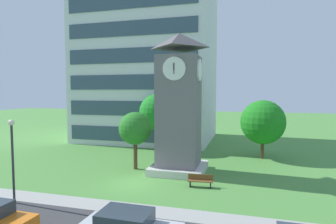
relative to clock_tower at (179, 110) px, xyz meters
name	(u,v)px	position (x,y,z in m)	size (l,w,h in m)	color
ground_plane	(134,184)	(-2.48, -4.08, -5.26)	(160.00, 160.00, 0.00)	#4C893D
kerb_strip	(107,206)	(-2.48, -8.23, -5.26)	(120.00, 1.60, 0.01)	#9E9E99
office_building	(149,50)	(-8.09, 15.69, 7.54)	(17.94, 14.08, 25.60)	silver
clock_tower	(179,110)	(0.00, 0.00, 0.00)	(4.48, 4.48, 11.67)	slate
park_bench	(200,181)	(2.38, -3.42, -4.80)	(1.84, 0.65, 0.88)	brown
street_lamp	(12,151)	(-8.21, -9.31, -2.02)	(0.36, 0.36, 5.14)	#333338
tree_by_building	(263,122)	(7.16, 6.87, -1.53)	(4.48, 4.48, 5.98)	#513823
tree_streetside	(135,129)	(-3.88, -0.25, -1.67)	(2.88, 2.88, 5.06)	#513823
tree_near_tower	(157,112)	(-4.33, 7.73, -0.79)	(4.23, 4.23, 6.60)	#513823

